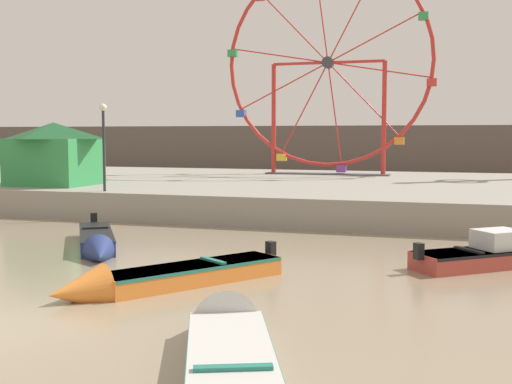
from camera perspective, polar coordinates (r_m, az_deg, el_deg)
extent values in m
cube|color=gray|center=(35.31, 3.51, 0.06)|extent=(110.00, 19.78, 1.23)
cube|color=#564C47|center=(55.23, 8.61, 3.48)|extent=(140.00, 3.00, 4.40)
cube|color=orange|center=(16.45, -5.52, -7.14)|extent=(3.70, 4.57, 0.47)
cube|color=#237566|center=(16.41, -5.52, -6.48)|extent=(3.68, 4.54, 0.08)
cone|color=orange|center=(15.11, -15.39, -8.40)|extent=(1.66, 1.71, 1.10)
cube|color=black|center=(17.80, 1.30, -5.05)|extent=(0.31, 0.30, 0.44)
cube|color=#237566|center=(16.71, -3.78, -6.01)|extent=(0.90, 0.70, 0.06)
cube|color=silver|center=(10.02, -2.17, -15.32)|extent=(3.00, 4.91, 0.45)
cube|color=#237566|center=(9.96, -2.17, -14.33)|extent=(3.00, 4.87, 0.08)
cone|color=silver|center=(12.89, -2.75, -10.63)|extent=(1.65, 1.68, 1.25)
cube|color=#237566|center=(9.37, -2.01, -15.13)|extent=(1.09, 0.57, 0.06)
cube|color=#B24238|center=(19.35, 19.32, -5.52)|extent=(4.05, 3.64, 0.49)
cube|color=black|center=(19.32, 19.34, -4.92)|extent=(4.03, 3.63, 0.08)
cube|color=black|center=(17.94, 14.06, -5.05)|extent=(0.31, 0.31, 0.44)
cube|color=silver|center=(19.61, 20.52, -3.90)|extent=(1.62, 1.59, 0.53)
cube|color=black|center=(18.97, 18.16, -4.85)|extent=(0.82, 0.95, 0.06)
cube|color=navy|center=(22.35, -13.84, -3.97)|extent=(3.35, 4.40, 0.50)
cube|color=black|center=(22.32, -13.85, -3.44)|extent=(3.34, 4.38, 0.08)
cone|color=navy|center=(19.49, -13.58, -5.29)|extent=(1.50, 1.59, 0.97)
cube|color=black|center=(24.67, -14.02, -2.29)|extent=(0.31, 0.30, 0.44)
cube|color=black|center=(22.88, -13.89, -3.06)|extent=(0.82, 0.61, 0.06)
torus|color=red|center=(40.41, 6.33, 11.21)|extent=(12.65, 0.24, 12.65)
cylinder|color=#38383D|center=(40.41, 6.33, 11.21)|extent=(0.70, 0.50, 0.70)
cylinder|color=red|center=(41.17, 3.31, 14.23)|extent=(4.39, 0.08, 4.50)
cylinder|color=red|center=(41.16, 2.06, 11.86)|extent=(6.13, 0.08, 1.13)
cube|color=#33934C|center=(42.10, -2.04, 12.04)|extent=(0.56, 0.48, 0.44)
cylinder|color=red|center=(40.91, 2.43, 9.23)|extent=(5.60, 0.08, 2.82)
cube|color=#3356B7|center=(41.63, -1.31, 6.88)|extent=(0.56, 0.48, 0.44)
cylinder|color=red|center=(40.51, 4.27, 7.31)|extent=(2.96, 0.08, 5.53)
cube|color=yellow|center=(40.86, 2.26, 3.06)|extent=(0.56, 0.48, 0.44)
cylinder|color=red|center=(40.11, 6.91, 6.85)|extent=(0.97, 0.08, 6.15)
cube|color=purple|center=(40.07, 7.49, 2.05)|extent=(0.56, 0.48, 0.44)
cylinder|color=red|center=(39.87, 9.38, 8.05)|extent=(4.39, 0.08, 4.50)
cube|color=orange|center=(39.57, 12.44, 4.39)|extent=(0.56, 0.48, 0.44)
cylinder|color=red|center=(39.88, 10.71, 10.47)|extent=(6.13, 0.08, 1.13)
cube|color=red|center=(39.57, 15.15, 9.26)|extent=(0.56, 0.48, 0.44)
cylinder|color=red|center=(40.14, 10.35, 13.17)|extent=(5.60, 0.08, 2.82)
cube|color=#33934C|center=(40.06, 14.46, 14.69)|extent=(0.56, 0.48, 0.44)
cylinder|color=red|center=(40.54, 8.44, 15.08)|extent=(2.96, 0.08, 5.53)
cylinder|color=red|center=(40.94, 5.74, 15.47)|extent=(0.97, 0.08, 6.15)
cylinder|color=red|center=(40.98, 1.56, 6.38)|extent=(0.28, 0.28, 6.80)
cylinder|color=red|center=(39.67, 11.15, 6.33)|extent=(0.28, 0.28, 6.80)
cylinder|color=red|center=(40.41, 6.33, 11.21)|extent=(6.83, 0.18, 0.18)
cube|color=#4C4C51|center=(40.25, 6.23, 1.59)|extent=(7.63, 1.20, 0.08)
cube|color=#33934C|center=(33.33, -17.25, 2.55)|extent=(3.81, 3.26, 2.27)
pyramid|color=#1C512A|center=(33.31, -17.32, 5.15)|extent=(4.19, 3.59, 0.80)
cylinder|color=#2D2D33|center=(29.02, -13.18, 3.51)|extent=(0.12, 0.12, 3.50)
sphere|color=#F2EACC|center=(29.03, -13.26, 7.23)|extent=(0.32, 0.32, 0.32)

